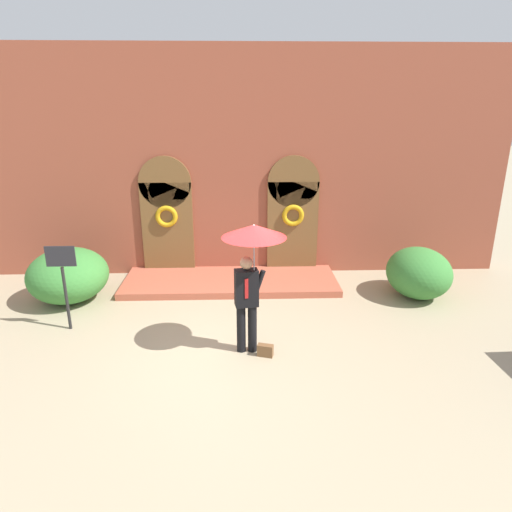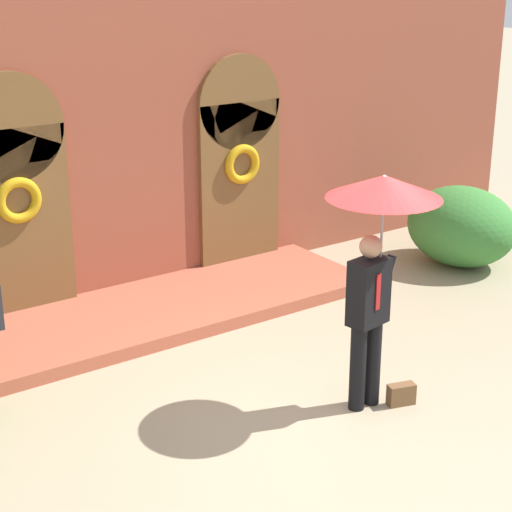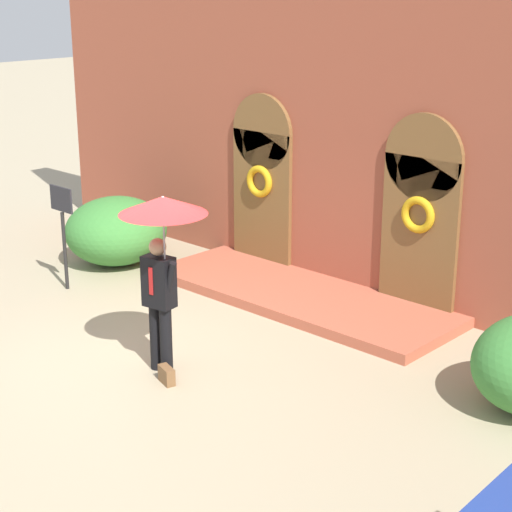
% 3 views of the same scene
% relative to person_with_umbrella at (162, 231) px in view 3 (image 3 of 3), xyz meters
% --- Properties ---
extents(ground_plane, '(80.00, 80.00, 0.00)m').
position_rel_person_with_umbrella_xyz_m(ground_plane, '(-0.45, 0.12, -1.91)').
color(ground_plane, tan).
extents(building_facade, '(14.00, 2.30, 5.60)m').
position_rel_person_with_umbrella_xyz_m(building_facade, '(-0.45, 4.27, 0.77)').
color(building_facade, brown).
rests_on(building_facade, ground).
extents(person_with_umbrella, '(1.10, 1.10, 2.36)m').
position_rel_person_with_umbrella_xyz_m(person_with_umbrella, '(0.00, 0.00, 0.00)').
color(person_with_umbrella, black).
rests_on(person_with_umbrella, ground).
extents(handbag, '(0.30, 0.20, 0.22)m').
position_rel_person_with_umbrella_xyz_m(handbag, '(0.22, -0.20, -1.80)').
color(handbag, brown).
rests_on(handbag, ground).
extents(sign_post, '(0.56, 0.06, 1.72)m').
position_rel_person_with_umbrella_xyz_m(sign_post, '(-3.60, 0.97, -0.75)').
color(sign_post, black).
rests_on(sign_post, ground).
extents(shrub_left, '(1.76, 1.84, 1.20)m').
position_rel_person_with_umbrella_xyz_m(shrub_left, '(-4.07, 2.38, -1.31)').
color(shrub_left, '#387A33').
rests_on(shrub_left, ground).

